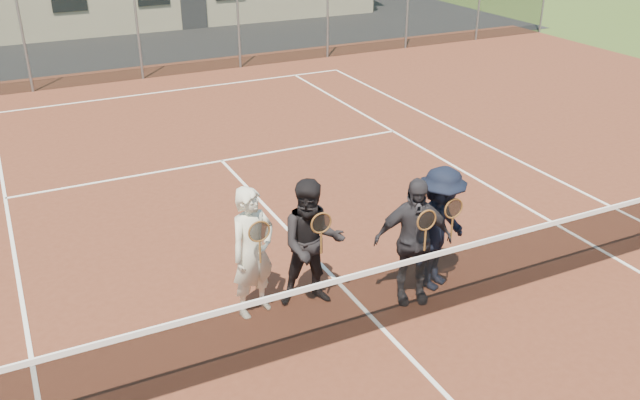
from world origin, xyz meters
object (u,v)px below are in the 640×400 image
object	(u,v)px
player_b	(312,244)
player_d	(439,229)
tennis_net	(384,295)
player_c	(413,241)
player_a	(253,252)

from	to	relation	value
player_b	player_d	distance (m)	1.79
tennis_net	player_b	distance (m)	1.17
player_c	player_d	bearing A→B (deg)	13.92
player_c	player_d	world-z (taller)	same
tennis_net	player_d	world-z (taller)	player_d
player_a	player_d	xyz separation A→B (m)	(2.53, -0.52, -0.00)
tennis_net	player_c	xyz separation A→B (m)	(0.70, 0.45, 0.38)
tennis_net	player_a	size ratio (longest dim) A/B	6.49
player_a	player_b	bearing A→B (deg)	-9.46
player_a	player_c	xyz separation A→B (m)	(2.02, -0.65, -0.00)
player_a	tennis_net	bearing A→B (deg)	-39.86
player_d	player_a	bearing A→B (deg)	168.32
player_b	player_c	xyz separation A→B (m)	(1.23, -0.52, 0.00)
player_b	player_d	size ratio (longest dim) A/B	1.00
tennis_net	player_c	size ratio (longest dim) A/B	6.49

